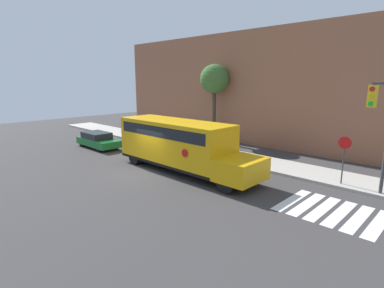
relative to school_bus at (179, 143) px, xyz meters
The scene contains 9 objects.
ground_plane 2.70m from the school_bus, 128.52° to the right, with size 60.00×60.00×0.00m, color #3A3838.
sidewalk_strip 5.32m from the school_bus, 104.73° to the left, with size 44.00×3.00×0.15m.
building_backdrop 11.85m from the school_bus, 96.44° to the left, with size 32.00×4.00×9.54m.
crosswalk_stripes 9.11m from the school_bus, ahead, with size 4.00×3.20×0.01m.
school_bus is the anchor object (origin of this frame).
parked_car 9.57m from the school_bus, behind, with size 4.29×1.75×1.27m.
stop_sign 9.05m from the school_bus, 25.46° to the left, with size 0.64×0.10×2.66m.
traffic_light 10.51m from the school_bus, 14.24° to the left, with size 0.28×3.85×5.59m.
tree_near_sidewalk 10.09m from the school_bus, 116.81° to the left, with size 2.53×2.53×6.86m.
Camera 1 is at (14.15, -10.67, 5.44)m, focal length 28.00 mm.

